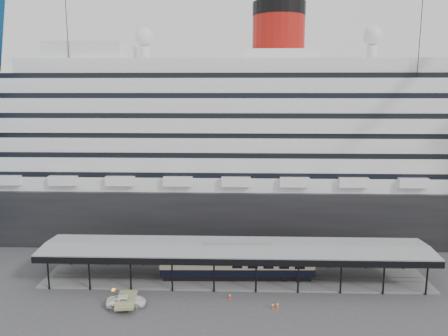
# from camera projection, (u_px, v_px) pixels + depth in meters

# --- Properties ---
(ground) EXTENTS (200.00, 200.00, 0.00)m
(ground) POSITION_uv_depth(u_px,v_px,m) (235.00, 295.00, 59.36)
(ground) COLOR #39393C
(ground) RESTS_ON ground
(cruise_ship) EXTENTS (130.00, 30.00, 43.90)m
(cruise_ship) POSITION_uv_depth(u_px,v_px,m) (237.00, 136.00, 87.61)
(cruise_ship) COLOR black
(cruise_ship) RESTS_ON ground
(platform_canopy) EXTENTS (56.00, 9.18, 5.30)m
(platform_canopy) POSITION_uv_depth(u_px,v_px,m) (235.00, 264.00, 63.86)
(platform_canopy) COLOR slate
(platform_canopy) RESTS_ON ground
(port_truck) EXTENTS (5.22, 2.87, 1.38)m
(port_truck) POSITION_uv_depth(u_px,v_px,m) (126.00, 301.00, 56.14)
(port_truck) COLOR white
(port_truck) RESTS_ON ground
(pullman_carriage) EXTENTS (22.43, 3.55, 21.95)m
(pullman_carriage) POSITION_uv_depth(u_px,v_px,m) (237.00, 262.00, 63.80)
(pullman_carriage) COLOR black
(pullman_carriage) RESTS_ON ground
(traffic_cone_left) EXTENTS (0.52, 0.52, 0.79)m
(traffic_cone_left) POSITION_uv_depth(u_px,v_px,m) (230.00, 296.00, 58.24)
(traffic_cone_left) COLOR red
(traffic_cone_left) RESTS_ON ground
(traffic_cone_mid) EXTENTS (0.49, 0.49, 0.76)m
(traffic_cone_mid) POSITION_uv_depth(u_px,v_px,m) (273.00, 305.00, 55.67)
(traffic_cone_mid) COLOR #D4410B
(traffic_cone_mid) RESTS_ON ground
(traffic_cone_right) EXTENTS (0.49, 0.49, 0.75)m
(traffic_cone_right) POSITION_uv_depth(u_px,v_px,m) (278.00, 305.00, 55.84)
(traffic_cone_right) COLOR #F14F0D
(traffic_cone_right) RESTS_ON ground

